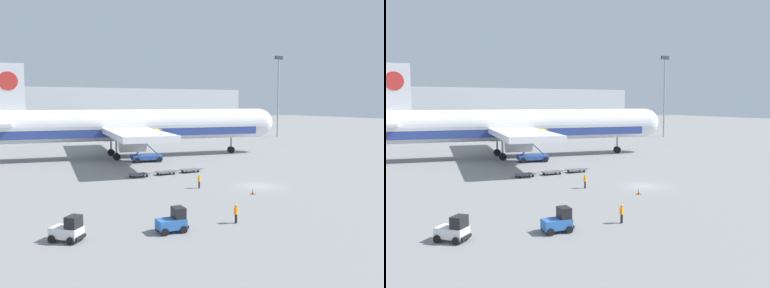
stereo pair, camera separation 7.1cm
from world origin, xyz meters
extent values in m
plane|color=gray|center=(0.00, 0.00, 0.00)|extent=(400.00, 400.00, 0.00)
cube|color=#B2B7BC|center=(3.02, 75.73, 7.00)|extent=(90.00, 18.00, 14.00)
cube|color=slate|center=(3.02, 66.63, 3.85)|extent=(88.20, 0.20, 4.90)
cylinder|color=#9EA0A5|center=(53.28, 54.57, 11.35)|extent=(0.50, 0.50, 22.69)
cube|color=#333338|center=(53.28, 54.57, 23.19)|extent=(2.80, 0.50, 1.00)
cylinder|color=white|center=(-1.67, 33.80, 6.10)|extent=(52.05, 16.67, 5.80)
cube|color=#2D428E|center=(-1.67, 33.80, 4.79)|extent=(47.96, 15.68, 1.45)
sphere|color=white|center=(23.74, 28.30, 6.10)|extent=(5.68, 5.68, 5.68)
cube|color=white|center=(-23.01, 38.42, 13.00)|extent=(5.18, 1.53, 8.00)
cylinder|color=red|center=(-23.01, 38.42, 13.96)|extent=(3.24, 1.21, 3.20)
cube|color=white|center=(-24.03, 38.64, 6.68)|extent=(6.27, 13.47, 0.50)
cube|color=white|center=(-4.21, 34.35, 5.38)|extent=(17.97, 48.61, 0.90)
cylinder|color=#9EA0A5|center=(-6.34, 24.50, 3.58)|extent=(4.70, 3.63, 2.80)
cylinder|color=#9EA0A5|center=(-2.08, 44.20, 3.58)|extent=(4.70, 3.63, 2.80)
cylinder|color=#9EA0A5|center=(17.65, 29.62, 2.65)|extent=(0.36, 0.36, 4.00)
cylinder|color=black|center=(17.65, 29.62, 0.65)|extent=(1.46, 1.15, 1.30)
cylinder|color=#9EA0A5|center=(-6.41, 31.55, 2.65)|extent=(0.36, 0.36, 4.00)
cylinder|color=black|center=(-6.41, 31.55, 0.65)|extent=(1.46, 1.15, 1.30)
cylinder|color=#9EA0A5|center=(-5.06, 37.81, 2.65)|extent=(0.36, 0.36, 4.00)
cylinder|color=black|center=(-5.06, 37.81, 0.65)|extent=(1.46, 1.15, 1.30)
cube|color=#284C99|center=(-2.66, 26.96, 0.80)|extent=(5.72, 4.03, 0.70)
cube|color=#B2B2B7|center=(-2.66, 26.96, 5.08)|extent=(5.43, 3.83, 0.30)
cube|color=yellow|center=(-2.66, 26.96, 5.63)|extent=(5.43, 3.83, 0.08)
cube|color=#284C99|center=(-2.66, 26.96, 3.12)|extent=(4.21, 1.06, 4.05)
cube|color=#284C99|center=(-2.66, 26.96, 3.12)|extent=(4.21, 1.06, 4.05)
cylinder|color=black|center=(-0.44, 28.01, 0.45)|extent=(0.96, 0.54, 0.90)
cylinder|color=black|center=(-1.07, 25.08, 0.45)|extent=(0.96, 0.54, 0.90)
cylinder|color=black|center=(-4.25, 28.84, 0.45)|extent=(0.96, 0.54, 0.90)
cylinder|color=black|center=(-4.88, 25.91, 0.45)|extent=(0.96, 0.54, 0.90)
cube|color=#2D66B7|center=(-18.36, -10.83, 0.70)|extent=(2.44, 1.65, 0.80)
cube|color=black|center=(-17.71, -10.90, 1.55)|extent=(1.03, 1.33, 0.90)
cube|color=black|center=(-17.14, -10.96, 0.42)|extent=(0.30, 1.27, 0.24)
cylinder|color=black|center=(-17.48, -10.22, 0.30)|extent=(0.62, 0.31, 0.60)
cylinder|color=black|center=(-17.64, -11.61, 0.30)|extent=(0.62, 0.31, 0.60)
cylinder|color=black|center=(-19.08, -10.04, 0.30)|extent=(0.62, 0.31, 0.60)
cylinder|color=black|center=(-19.24, -11.43, 0.30)|extent=(0.62, 0.31, 0.60)
cube|color=silver|center=(-26.17, -8.64, 0.70)|extent=(2.57, 2.65, 0.80)
cube|color=black|center=(-25.74, -9.13, 1.55)|extent=(1.53, 1.50, 0.90)
cube|color=black|center=(-25.36, -9.57, 0.42)|extent=(1.05, 0.95, 0.24)
cylinder|color=black|center=(-25.12, -8.78, 0.30)|extent=(0.58, 0.61, 0.60)
cylinder|color=black|center=(-26.17, -9.71, 0.30)|extent=(0.58, 0.61, 0.60)
cylinder|color=black|center=(-26.18, -7.58, 0.30)|extent=(0.58, 0.61, 0.60)
cylinder|color=black|center=(-27.23, -8.50, 0.30)|extent=(0.58, 0.61, 0.60)
cube|color=#56565B|center=(-10.16, 13.67, 0.42)|extent=(2.86, 1.61, 0.12)
cube|color=#56565B|center=(-8.31, 13.59, 0.42)|extent=(0.90, 0.12, 0.08)
cylinder|color=black|center=(-9.16, 14.26, 0.18)|extent=(0.37, 0.16, 0.36)
cylinder|color=black|center=(-9.21, 12.99, 0.18)|extent=(0.37, 0.16, 0.36)
cylinder|color=black|center=(-11.11, 14.34, 0.18)|extent=(0.37, 0.16, 0.36)
cylinder|color=black|center=(-11.16, 13.07, 0.18)|extent=(0.37, 0.16, 0.36)
cube|color=#56565B|center=(-5.98, 13.51, 0.42)|extent=(2.86, 1.61, 0.12)
cube|color=#56565B|center=(-4.13, 13.44, 0.42)|extent=(0.90, 0.12, 0.08)
cylinder|color=black|center=(-4.97, 14.11, 0.18)|extent=(0.37, 0.16, 0.36)
cylinder|color=black|center=(-5.02, 12.83, 0.18)|extent=(0.37, 0.16, 0.36)
cylinder|color=black|center=(-6.93, 14.19, 0.18)|extent=(0.37, 0.16, 0.36)
cylinder|color=black|center=(-6.98, 12.91, 0.18)|extent=(0.37, 0.16, 0.36)
cube|color=#56565B|center=(-1.96, 13.31, 0.42)|extent=(2.86, 1.61, 0.12)
cube|color=#56565B|center=(-0.12, 13.24, 0.42)|extent=(0.90, 0.12, 0.08)
cylinder|color=black|center=(-0.96, 13.91, 0.18)|extent=(0.37, 0.16, 0.36)
cylinder|color=black|center=(-1.01, 12.64, 0.18)|extent=(0.37, 0.16, 0.36)
cylinder|color=black|center=(-2.92, 13.99, 0.18)|extent=(0.37, 0.16, 0.36)
cylinder|color=black|center=(-2.97, 12.72, 0.18)|extent=(0.37, 0.16, 0.36)
cylinder|color=black|center=(-7.13, 2.73, 0.41)|extent=(0.14, 0.14, 0.83)
cylinder|color=black|center=(-6.97, 2.86, 0.41)|extent=(0.14, 0.14, 0.83)
cube|color=orange|center=(-7.05, 2.80, 1.14)|extent=(0.42, 0.39, 0.62)
cylinder|color=orange|center=(-7.24, 2.65, 1.17)|extent=(0.09, 0.09, 0.56)
cylinder|color=orange|center=(-6.86, 2.94, 1.17)|extent=(0.09, 0.09, 0.56)
sphere|color=#DBB28E|center=(-7.05, 2.80, 1.56)|extent=(0.22, 0.22, 0.22)
sphere|color=yellow|center=(-7.05, 2.80, 1.62)|extent=(0.21, 0.21, 0.21)
cylinder|color=black|center=(-12.41, -11.55, 0.40)|extent=(0.14, 0.14, 0.80)
cylinder|color=black|center=(-12.24, -11.45, 0.40)|extent=(0.14, 0.14, 0.80)
cube|color=orange|center=(-12.32, -11.50, 1.10)|extent=(0.42, 0.37, 0.60)
cylinder|color=orange|center=(-12.53, -11.62, 1.13)|extent=(0.09, 0.09, 0.54)
cylinder|color=orange|center=(-12.11, -11.38, 1.13)|extent=(0.09, 0.09, 0.54)
sphere|color=tan|center=(-12.32, -11.50, 1.50)|extent=(0.22, 0.22, 0.22)
sphere|color=yellow|center=(-12.32, -11.50, 1.56)|extent=(0.21, 0.21, 0.21)
cube|color=black|center=(-3.62, -3.24, 0.02)|extent=(0.40, 0.40, 0.04)
cone|color=orange|center=(-3.62, -3.24, 0.37)|extent=(0.32, 0.32, 0.66)
cylinder|color=white|center=(-3.62, -3.24, 0.40)|extent=(0.19, 0.19, 0.09)
camera|label=1|loc=(-34.43, -40.42, 10.55)|focal=40.00mm
camera|label=2|loc=(-34.37, -40.46, 10.55)|focal=40.00mm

